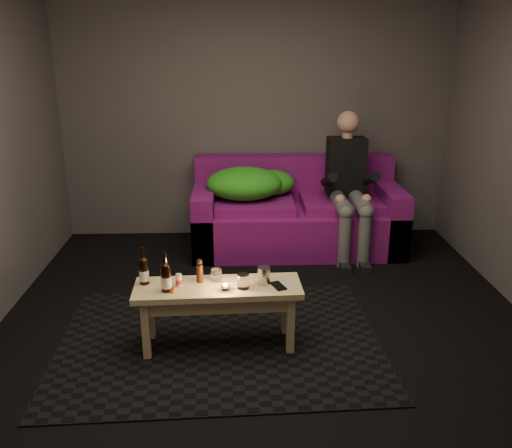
{
  "coord_description": "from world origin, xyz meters",
  "views": [
    {
      "loc": [
        -0.21,
        -3.37,
        2.03
      ],
      "look_at": [
        -0.04,
        1.0,
        0.52
      ],
      "focal_mm": 38.0,
      "sensor_mm": 36.0,
      "label": 1
    }
  ],
  "objects_px": {
    "beer_bottle_b": "(166,277)",
    "steel_cup": "(264,275)",
    "person": "(348,182)",
    "beer_bottle_a": "(144,271)",
    "sofa": "(296,216)",
    "coffee_table": "(218,297)"
  },
  "relations": [
    {
      "from": "sofa",
      "to": "steel_cup",
      "type": "distance_m",
      "value": 1.93
    },
    {
      "from": "beer_bottle_b",
      "to": "steel_cup",
      "type": "distance_m",
      "value": 0.65
    },
    {
      "from": "beer_bottle_b",
      "to": "coffee_table",
      "type": "bearing_deg",
      "value": 11.62
    },
    {
      "from": "coffee_table",
      "to": "beer_bottle_b",
      "type": "bearing_deg",
      "value": -168.38
    },
    {
      "from": "person",
      "to": "beer_bottle_a",
      "type": "distance_m",
      "value": 2.4
    },
    {
      "from": "sofa",
      "to": "coffee_table",
      "type": "distance_m",
      "value": 2.03
    },
    {
      "from": "sofa",
      "to": "beer_bottle_a",
      "type": "bearing_deg",
      "value": -123.72
    },
    {
      "from": "coffee_table",
      "to": "beer_bottle_a",
      "type": "bearing_deg",
      "value": 174.15
    },
    {
      "from": "beer_bottle_a",
      "to": "steel_cup",
      "type": "distance_m",
      "value": 0.81
    },
    {
      "from": "person",
      "to": "beer_bottle_b",
      "type": "relative_size",
      "value": 5.04
    },
    {
      "from": "beer_bottle_b",
      "to": "person",
      "type": "bearing_deg",
      "value": 49.26
    },
    {
      "from": "sofa",
      "to": "person",
      "type": "relative_size",
      "value": 1.5
    },
    {
      "from": "person",
      "to": "beer_bottle_a",
      "type": "xyz_separation_m",
      "value": [
        -1.71,
        -1.68,
        -0.16
      ]
    },
    {
      "from": "person",
      "to": "steel_cup",
      "type": "height_order",
      "value": "person"
    },
    {
      "from": "beer_bottle_b",
      "to": "beer_bottle_a",
      "type": "bearing_deg",
      "value": 143.63
    },
    {
      "from": "beer_bottle_a",
      "to": "steel_cup",
      "type": "height_order",
      "value": "beer_bottle_a"
    },
    {
      "from": "beer_bottle_b",
      "to": "sofa",
      "type": "bearing_deg",
      "value": 61.44
    },
    {
      "from": "coffee_table",
      "to": "beer_bottle_b",
      "type": "xyz_separation_m",
      "value": [
        -0.33,
        -0.07,
        0.18
      ]
    },
    {
      "from": "coffee_table",
      "to": "sofa",
      "type": "bearing_deg",
      "value": 68.79
    },
    {
      "from": "beer_bottle_b",
      "to": "steel_cup",
      "type": "bearing_deg",
      "value": 8.12
    },
    {
      "from": "sofa",
      "to": "beer_bottle_b",
      "type": "height_order",
      "value": "sofa"
    },
    {
      "from": "person",
      "to": "beer_bottle_b",
      "type": "xyz_separation_m",
      "value": [
        -1.55,
        -1.79,
        -0.15
      ]
    }
  ]
}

